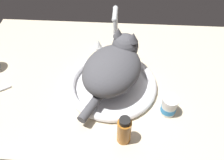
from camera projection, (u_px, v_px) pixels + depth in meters
countertop at (109, 78)px, 101.01cm from camera, size 119.19×76.82×3.00cm
sink_basin at (112, 84)px, 94.72cm from camera, size 35.34×35.34×3.07cm
faucet at (115, 35)px, 103.95cm from camera, size 18.28×10.98×22.62cm
cat at (114, 66)px, 89.41cm from camera, size 29.72×36.34×17.56cm
pill_bottle at (169, 106)px, 84.70cm from camera, size 5.65×5.65×7.79cm
amber_bottle at (124, 131)px, 75.93cm from camera, size 4.61×4.61×11.76cm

